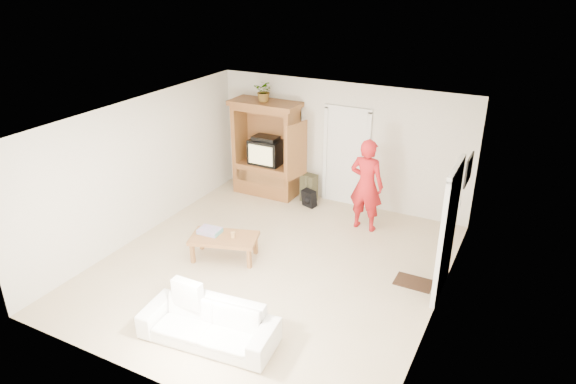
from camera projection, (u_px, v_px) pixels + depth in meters
name	position (u px, v px, depth m)	size (l,w,h in m)	color
floor	(272.00, 266.00, 8.81)	(6.00, 6.00, 0.00)	tan
ceiling	(270.00, 119.00, 7.75)	(6.00, 6.00, 0.00)	white
wall_back	(340.00, 144.00, 10.72)	(5.50, 5.50, 0.00)	silver
wall_front	(143.00, 294.00, 5.84)	(5.50, 5.50, 0.00)	silver
wall_left	(140.00, 168.00, 9.43)	(6.00, 6.00, 0.00)	silver
wall_right	(444.00, 235.00, 7.13)	(6.00, 6.00, 0.00)	silver
armoire	(267.00, 155.00, 11.26)	(1.82, 1.14, 2.10)	brown
door_back	(346.00, 158.00, 10.74)	(0.85, 0.05, 2.04)	white
doorway_right	(448.00, 233.00, 7.74)	(0.05, 0.90, 2.04)	black
framed_picture	(469.00, 170.00, 8.56)	(0.03, 0.60, 0.48)	black
doormat	(414.00, 282.00, 8.33)	(0.60, 0.40, 0.02)	#382316
plant	(264.00, 91.00, 10.67)	(0.40, 0.35, 0.45)	#4C7238
man	(366.00, 185.00, 9.71)	(0.66, 0.44, 1.82)	red
sofa	(209.00, 323.00, 6.97)	(1.88, 0.73, 0.55)	white
coffee_table	(224.00, 239.00, 8.89)	(1.28, 0.95, 0.43)	#945F33
towel	(210.00, 231.00, 8.98)	(0.38, 0.28, 0.08)	#EA4EB5
candle	(233.00, 235.00, 8.83)	(0.08, 0.08, 0.10)	tan
backpack_black	(309.00, 199.00, 10.89)	(0.29, 0.17, 0.36)	black
backpack_olive	(309.00, 188.00, 11.10)	(0.32, 0.24, 0.61)	#47442B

